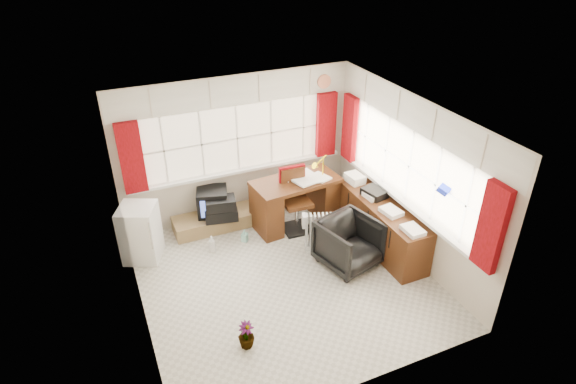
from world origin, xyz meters
The scene contains 20 objects.
ground centered at (0.00, 0.00, 0.00)m, with size 4.00×4.00×0.00m, color beige.
room_walls centered at (0.00, 0.00, 1.50)m, with size 4.00×4.00×4.00m.
window_back centered at (0.00, 1.94, 0.95)m, with size 3.70×0.12×3.60m.
window_right centered at (1.94, 0.00, 0.95)m, with size 0.12×3.70×3.60m.
curtains centered at (0.92, 0.93, 1.46)m, with size 3.83×3.83×1.15m.
overhead_cabinets centered at (0.98, 0.98, 2.25)m, with size 3.98×3.98×0.48m.
desk centered at (0.76, 1.31, 0.46)m, with size 1.50×0.85×0.87m.
desk_lamp centered at (1.23, 1.27, 1.11)m, with size 0.15×0.12×0.40m.
task_chair centered at (0.69, 1.23, 0.58)m, with size 0.48×0.50×1.10m.
office_chair centered at (1.02, -0.04, 0.38)m, with size 0.80×0.83×0.75m, color black.
radiator centered at (0.79, 0.50, 0.26)m, with size 0.45×0.30×0.63m.
credenza centered at (1.73, 0.20, 0.39)m, with size 0.50×2.00×0.85m.
file_tray centered at (1.74, 0.47, 0.81)m, with size 0.29×0.37×0.12m, color black.
tv_bench centered at (-0.55, 1.72, 0.12)m, with size 1.40×0.50×0.25m, color #9D7E4E.
crt_tv centered at (-0.56, 1.79, 0.48)m, with size 0.60×0.57×0.45m.
hifi_stack centered at (-0.48, 1.57, 0.44)m, with size 0.59×0.44×0.38m.
mini_fridge centered at (-1.80, 1.38, 0.45)m, with size 0.70×0.70×0.90m.
spray_bottle_a centered at (-0.79, 1.08, 0.14)m, with size 0.11×0.11×0.28m, color silver.
spray_bottle_b centered at (-0.23, 1.15, 0.11)m, with size 0.10×0.10×0.21m, color #8ACEBE.
flower_vase centered at (-0.94, -0.96, 0.18)m, with size 0.20×0.20×0.37m, color black.
Camera 1 is at (-2.15, -5.01, 4.63)m, focal length 30.00 mm.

